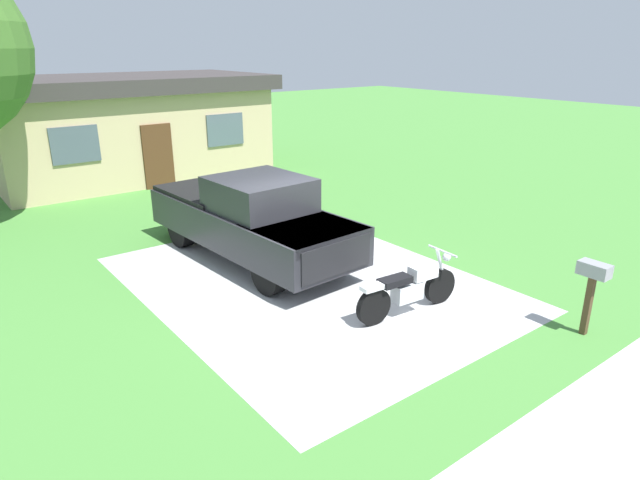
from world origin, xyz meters
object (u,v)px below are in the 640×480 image
(mailbox, at_px, (593,279))
(neighbor_house, at_px, (129,125))
(pickup_truck, at_px, (249,216))
(motorcycle, at_px, (409,288))

(mailbox, bearing_deg, neighbor_house, 95.82)
(pickup_truck, relative_size, neighbor_house, 0.60)
(motorcycle, xyz_separation_m, pickup_truck, (-0.82, 4.08, 0.48))
(mailbox, distance_m, neighbor_house, 16.37)
(motorcycle, distance_m, neighbor_house, 14.02)
(pickup_truck, distance_m, mailbox, 6.88)
(pickup_truck, distance_m, neighbor_house, 9.95)
(motorcycle, bearing_deg, pickup_truck, 101.31)
(pickup_truck, bearing_deg, mailbox, -68.09)
(motorcycle, xyz_separation_m, mailbox, (1.75, -2.30, 0.51))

